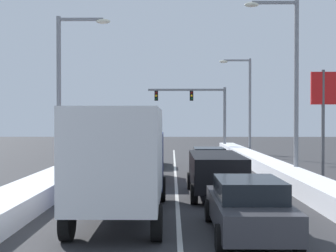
# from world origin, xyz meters

# --- Properties ---
(ground_plane) EXTENTS (120.00, 120.00, 0.00)m
(ground_plane) POSITION_xyz_m (0.00, 15.24, 0.00)
(ground_plane) COLOR #333335
(lane_stripe_between_right_lane_and_center_lane) EXTENTS (0.14, 41.91, 0.01)m
(lane_stripe_between_right_lane_and_center_lane) POSITION_xyz_m (-0.00, 19.05, 0.00)
(lane_stripe_between_right_lane_and_center_lane) COLOR silver
(lane_stripe_between_right_lane_and_center_lane) RESTS_ON ground
(snow_bank_right_shoulder) EXTENTS (1.38, 41.91, 0.74)m
(snow_bank_right_shoulder) POSITION_xyz_m (5.30, 19.05, 0.37)
(snow_bank_right_shoulder) COLOR white
(snow_bank_right_shoulder) RESTS_ON ground
(snow_bank_left_shoulder) EXTENTS (1.77, 41.91, 0.71)m
(snow_bank_left_shoulder) POSITION_xyz_m (-5.30, 19.05, 0.35)
(snow_bank_left_shoulder) COLOR white
(snow_bank_left_shoulder) RESTS_ON ground
(sedan_charcoal_right_lane_nearest) EXTENTS (2.00, 4.50, 1.51)m
(sedan_charcoal_right_lane_nearest) POSITION_xyz_m (1.80, 7.01, 0.76)
(sedan_charcoal_right_lane_nearest) COLOR #38383D
(sedan_charcoal_right_lane_nearest) RESTS_ON ground
(suv_black_right_lane_second) EXTENTS (2.16, 4.90, 1.67)m
(suv_black_right_lane_second) POSITION_xyz_m (1.56, 13.02, 1.02)
(suv_black_right_lane_second) COLOR black
(suv_black_right_lane_second) RESTS_ON ground
(sedan_silver_right_lane_third) EXTENTS (2.00, 4.50, 1.51)m
(sedan_silver_right_lane_third) POSITION_xyz_m (1.84, 19.86, 0.76)
(sedan_silver_right_lane_third) COLOR #B7BABF
(sedan_silver_right_lane_third) RESTS_ON ground
(box_truck_center_lane_nearest) EXTENTS (2.53, 7.20, 3.36)m
(box_truck_center_lane_nearest) POSITION_xyz_m (-1.70, 8.85, 1.90)
(box_truck_center_lane_nearest) COLOR navy
(box_truck_center_lane_nearest) RESTS_ON ground
(suv_maroon_center_lane_second) EXTENTS (2.16, 4.90, 1.67)m
(suv_maroon_center_lane_second) POSITION_xyz_m (-1.74, 17.59, 1.02)
(suv_maroon_center_lane_second) COLOR maroon
(suv_maroon_center_lane_second) RESTS_ON ground
(sedan_green_center_lane_third) EXTENTS (2.00, 4.50, 1.51)m
(sedan_green_center_lane_third) POSITION_xyz_m (-1.79, 24.55, 0.76)
(sedan_green_center_lane_third) COLOR #1E5633
(sedan_green_center_lane_third) RESTS_ON ground
(traffic_light_gantry) EXTENTS (7.54, 0.47, 6.20)m
(traffic_light_gantry) POSITION_xyz_m (2.57, 38.09, 4.50)
(traffic_light_gantry) COLOR slate
(traffic_light_gantry) RESTS_ON ground
(street_lamp_right_near) EXTENTS (2.66, 0.36, 8.93)m
(street_lamp_right_near) POSITION_xyz_m (5.57, 17.15, 5.29)
(street_lamp_right_near) COLOR gray
(street_lamp_right_near) RESTS_ON ground
(street_lamp_right_mid) EXTENTS (2.66, 0.36, 8.16)m
(street_lamp_right_mid) POSITION_xyz_m (5.96, 32.39, 4.89)
(street_lamp_right_mid) COLOR gray
(street_lamp_right_mid) RESTS_ON ground
(street_lamp_left_mid) EXTENTS (2.66, 0.36, 8.14)m
(street_lamp_left_mid) POSITION_xyz_m (-5.42, 17.19, 4.87)
(street_lamp_left_mid) COLOR gray
(street_lamp_left_mid) RESTS_ON ground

